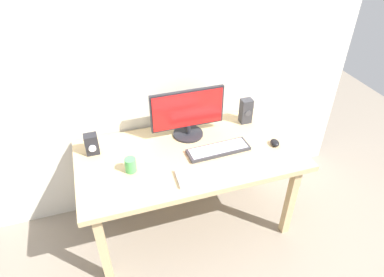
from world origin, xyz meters
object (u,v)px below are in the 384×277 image
Objects in this scene: monitor at (188,113)px; keyboard_secondary at (209,173)px; coffee_mug at (131,165)px; speaker_right at (246,111)px; desk at (190,161)px; audio_controller at (92,144)px; mouse at (275,143)px; keyboard_primary at (218,150)px.

monitor is 1.26× the size of keyboard_secondary.
speaker_right is at bearing 17.65° from coffee_mug.
monitor is 0.49m from keyboard_secondary.
coffee_mug reaches higher than desk.
monitor is at bearing 0.98° from audio_controller.
keyboard_secondary is (-0.00, -0.46, -0.17)m from monitor.
monitor is at bearing 30.69° from coffee_mug.
coffee_mug is (-0.46, 0.19, 0.04)m from keyboard_secondary.
keyboard_secondary is 0.57m from mouse.
mouse is (0.60, -0.10, 0.09)m from desk.
keyboard_primary is 0.61m from coffee_mug.
coffee_mug reaches higher than mouse.
speaker_right is (0.47, 0.48, 0.08)m from keyboard_secondary.
mouse is (0.40, -0.06, 0.01)m from keyboard_primary.
desk is 0.68m from audio_controller.
keyboard_primary is at bearing 55.31° from keyboard_secondary.
monitor is 6.53× the size of mouse.
keyboard_primary is (0.14, -0.26, -0.17)m from monitor.
desk is 10.35× the size of audio_controller.
audio_controller is (-0.82, 0.25, 0.06)m from keyboard_primary.
monitor is 1.21× the size of keyboard_primary.
mouse reaches higher than desk.
mouse is 1.01m from coffee_mug.
coffee_mug is (-0.93, -0.30, -0.05)m from speaker_right.
monitor is at bearing 118.36° from keyboard_primary.
audio_controller is (-0.68, 0.45, 0.06)m from keyboard_secondary.
keyboard_primary is at bearing 1.69° from coffee_mug.
audio_controller reaches higher than desk.
coffee_mug is at bearing -178.31° from keyboard_primary.
monitor is (0.05, 0.22, 0.26)m from desk.
keyboard_secondary is at bearing -33.67° from audio_controller.
audio_controller is (-0.68, -0.01, -0.11)m from monitor.
keyboard_secondary is 0.50m from coffee_mug.
keyboard_primary and keyboard_secondary have the same top height.
monitor is 2.73× the size of speaker_right.
mouse reaches higher than keyboard_primary.
coffee_mug reaches higher than keyboard_primary.
mouse is 0.35m from speaker_right.
monitor reaches higher than keyboard_primary.
monitor reaches higher than keyboard_secondary.
coffee_mug is (-1.01, 0.04, 0.03)m from mouse.
monitor reaches higher than speaker_right.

